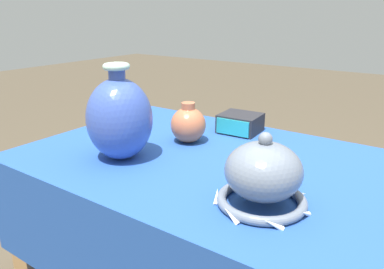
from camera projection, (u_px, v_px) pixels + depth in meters
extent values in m
cylinder|color=#38383D|center=(33.00, 262.00, 1.26)|extent=(0.04, 0.04, 0.71)
cylinder|color=#38383D|center=(156.00, 191.00, 1.76)|extent=(0.04, 0.04, 0.71)
cube|color=#38383D|center=(241.00, 172.00, 1.07)|extent=(1.30, 0.74, 0.03)
cube|color=#234C9E|center=(241.00, 166.00, 1.06)|extent=(1.32, 0.76, 0.01)
ellipsoid|color=#3851A8|center=(120.00, 119.00, 1.08)|extent=(0.19, 0.19, 0.24)
cylinder|color=#3851A8|center=(117.00, 73.00, 1.03)|extent=(0.05, 0.05, 0.04)
torus|color=#A8CCB7|center=(116.00, 66.00, 1.03)|extent=(0.08, 0.08, 0.02)
torus|color=slate|center=(261.00, 200.00, 0.84)|extent=(0.20, 0.20, 0.02)
ellipsoid|color=slate|center=(263.00, 171.00, 0.82)|extent=(0.17, 0.17, 0.13)
sphere|color=slate|center=(265.00, 139.00, 0.80)|extent=(0.03, 0.03, 0.03)
cone|color=white|center=(306.00, 213.00, 0.79)|extent=(0.01, 0.04, 0.03)
cone|color=white|center=(301.00, 194.00, 0.87)|extent=(0.04, 0.04, 0.03)
cone|color=white|center=(270.00, 182.00, 0.93)|extent=(0.05, 0.02, 0.03)
cone|color=white|center=(235.00, 183.00, 0.92)|extent=(0.03, 0.05, 0.03)
cone|color=white|center=(217.00, 197.00, 0.86)|extent=(0.03, 0.05, 0.03)
cone|color=white|center=(231.00, 216.00, 0.78)|extent=(0.05, 0.02, 0.03)
cone|color=white|center=(274.00, 225.00, 0.74)|extent=(0.04, 0.04, 0.03)
cube|color=#232328|center=(240.00, 123.00, 1.34)|extent=(0.14, 0.13, 0.07)
cube|color=teal|center=(232.00, 128.00, 1.29)|extent=(0.12, 0.01, 0.05)
ellipsoid|color=#BC6642|center=(188.00, 125.00, 1.23)|extent=(0.12, 0.12, 0.12)
cylinder|color=#BC6642|center=(188.00, 106.00, 1.21)|extent=(0.04, 0.04, 0.02)
cube|color=#A37A4C|center=(66.00, 249.00, 1.76)|extent=(0.33, 0.36, 0.19)
cube|color=olive|center=(64.00, 233.00, 1.73)|extent=(0.34, 0.37, 0.02)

